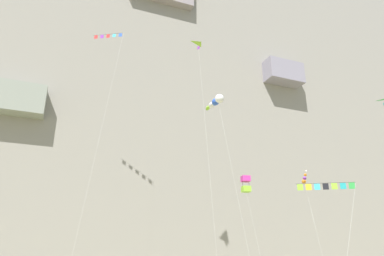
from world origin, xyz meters
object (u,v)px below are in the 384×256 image
Objects in this scene: kite_banner_low_center at (326,188)px; kite_delta_mid_center at (201,50)px; kite_windsock_low_right at (216,102)px; kite_windsock_far_right at (305,179)px; kite_box_low_left at (246,184)px; kite_banner_upper_left at (107,46)px.

kite_banner_low_center is 25.83m from kite_delta_mid_center.
kite_windsock_far_right is (15.59, 5.22, -6.62)m from kite_windsock_low_right.
kite_windsock_low_right is 2.43× the size of kite_banner_low_center.
kite_windsock_far_right reaches higher than kite_banner_low_center.
kite_box_low_left is at bearing 13.60° from kite_delta_mid_center.
kite_box_low_left is 0.94× the size of kite_windsock_far_right.
kite_banner_low_center is at bearing -48.34° from kite_banner_upper_left.
kite_windsock_low_right is at bearing -161.48° from kite_windsock_far_right.
kite_box_low_left is at bearing 172.33° from kite_windsock_far_right.
kite_banner_low_center is at bearing -57.91° from kite_windsock_low_right.
kite_delta_mid_center is 2.33× the size of kite_windsock_far_right.
kite_box_low_left is (18.67, -3.91, -18.76)m from kite_banner_upper_left.
kite_windsock_far_right is (8.52, -1.15, 1.15)m from kite_box_low_left.
kite_windsock_low_right is 15.64m from kite_banner_low_center.
kite_delta_mid_center is at bearing -166.40° from kite_box_low_left.
kite_banner_upper_left reaches higher than kite_windsock_low_right.
kite_delta_mid_center is at bearing -24.96° from kite_banner_upper_left.
kite_banner_upper_left is at bearing 155.04° from kite_delta_mid_center.
kite_banner_low_center is 0.62× the size of kite_windsock_far_right.
kite_delta_mid_center is (-5.51, 14.03, 20.97)m from kite_banner_low_center.
kite_windsock_low_right is 0.60× the size of kite_banner_upper_left.
kite_windsock_far_right is (9.76, 14.52, 4.52)m from kite_banner_low_center.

